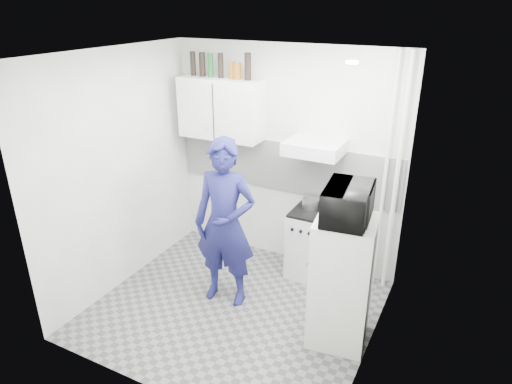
% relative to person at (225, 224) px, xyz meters
% --- Properties ---
extents(floor, '(2.80, 2.80, 0.00)m').
position_rel_person_xyz_m(floor, '(0.17, -0.14, -0.90)').
color(floor, slate).
rests_on(floor, ground).
extents(ceiling, '(2.80, 2.80, 0.00)m').
position_rel_person_xyz_m(ceiling, '(0.17, -0.14, 1.70)').
color(ceiling, white).
rests_on(ceiling, wall_back).
extents(wall_back, '(2.80, 0.00, 2.80)m').
position_rel_person_xyz_m(wall_back, '(0.17, 1.11, 0.40)').
color(wall_back, white).
rests_on(wall_back, floor).
extents(wall_left, '(0.00, 2.60, 2.60)m').
position_rel_person_xyz_m(wall_left, '(-1.23, -0.14, 0.40)').
color(wall_left, white).
rests_on(wall_left, floor).
extents(wall_right, '(0.00, 2.60, 2.60)m').
position_rel_person_xyz_m(wall_right, '(1.57, -0.14, 0.40)').
color(wall_right, white).
rests_on(wall_right, floor).
extents(person, '(0.71, 0.52, 1.80)m').
position_rel_person_xyz_m(person, '(0.00, 0.00, 0.00)').
color(person, '#191A53').
rests_on(person, floor).
extents(stove, '(0.50, 0.50, 0.79)m').
position_rel_person_xyz_m(stove, '(0.65, 0.86, -0.50)').
color(stove, silver).
rests_on(stove, floor).
extents(fridge, '(0.59, 0.59, 1.27)m').
position_rel_person_xyz_m(fridge, '(1.27, -0.07, -0.27)').
color(fridge, white).
rests_on(fridge, floor).
extents(stove_top, '(0.48, 0.48, 0.03)m').
position_rel_person_xyz_m(stove_top, '(0.65, 0.86, -0.09)').
color(stove_top, black).
rests_on(stove_top, stove).
extents(saucepan, '(0.20, 0.20, 0.11)m').
position_rel_person_xyz_m(saucepan, '(0.58, 0.93, -0.02)').
color(saucepan, silver).
rests_on(saucepan, stove_top).
extents(microwave, '(0.61, 0.45, 0.31)m').
position_rel_person_xyz_m(microwave, '(1.27, -0.07, 0.52)').
color(microwave, black).
rests_on(microwave, fridge).
extents(bottle_a, '(0.06, 0.06, 0.27)m').
position_rel_person_xyz_m(bottle_a, '(-0.94, 0.93, 1.43)').
color(bottle_a, black).
rests_on(bottle_a, upper_cabinet).
extents(bottle_b, '(0.07, 0.07, 0.27)m').
position_rel_person_xyz_m(bottle_b, '(-0.81, 0.93, 1.43)').
color(bottle_b, black).
rests_on(bottle_b, upper_cabinet).
extents(bottle_c, '(0.06, 0.06, 0.27)m').
position_rel_person_xyz_m(bottle_c, '(-0.70, 0.93, 1.43)').
color(bottle_c, '#144C1E').
rests_on(bottle_c, upper_cabinet).
extents(bottle_d, '(0.06, 0.06, 0.27)m').
position_rel_person_xyz_m(bottle_d, '(-0.57, 0.93, 1.44)').
color(bottle_d, black).
rests_on(bottle_d, upper_cabinet).
extents(canister_a, '(0.07, 0.07, 0.18)m').
position_rel_person_xyz_m(canister_a, '(-0.42, 0.93, 1.39)').
color(canister_a, brown).
rests_on(canister_a, upper_cabinet).
extents(canister_b, '(0.09, 0.09, 0.18)m').
position_rel_person_xyz_m(canister_b, '(-0.35, 0.93, 1.39)').
color(canister_b, brown).
rests_on(canister_b, upper_cabinet).
extents(bottle_e, '(0.07, 0.07, 0.29)m').
position_rel_person_xyz_m(bottle_e, '(-0.22, 0.93, 1.44)').
color(bottle_e, black).
rests_on(bottle_e, upper_cabinet).
extents(upper_cabinet, '(1.00, 0.35, 0.70)m').
position_rel_person_xyz_m(upper_cabinet, '(-0.58, 0.93, 0.95)').
color(upper_cabinet, white).
rests_on(upper_cabinet, wall_back).
extents(range_hood, '(0.60, 0.50, 0.14)m').
position_rel_person_xyz_m(range_hood, '(0.62, 0.86, 0.67)').
color(range_hood, silver).
rests_on(range_hood, wall_back).
extents(backsplash, '(2.74, 0.03, 0.60)m').
position_rel_person_xyz_m(backsplash, '(0.17, 1.09, 0.30)').
color(backsplash, white).
rests_on(backsplash, wall_back).
extents(pipe_a, '(0.05, 0.05, 2.60)m').
position_rel_person_xyz_m(pipe_a, '(1.47, 1.03, 0.40)').
color(pipe_a, silver).
rests_on(pipe_a, floor).
extents(pipe_b, '(0.04, 0.04, 2.60)m').
position_rel_person_xyz_m(pipe_b, '(1.35, 1.03, 0.40)').
color(pipe_b, silver).
rests_on(pipe_b, floor).
extents(ceiling_spot_fixture, '(0.10, 0.10, 0.02)m').
position_rel_person_xyz_m(ceiling_spot_fixture, '(1.17, 0.06, 1.67)').
color(ceiling_spot_fixture, white).
rests_on(ceiling_spot_fixture, ceiling).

